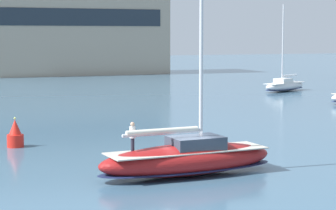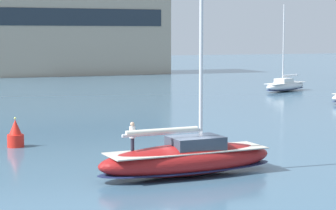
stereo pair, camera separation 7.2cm
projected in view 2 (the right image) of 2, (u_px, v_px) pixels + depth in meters
The scene contains 5 objects.
ground_plane at pixel (187, 175), 37.17m from camera, with size 400.00×400.00×0.00m, color #42667F.
waterfront_building at pixel (56, 21), 129.57m from camera, with size 44.90×14.63×21.17m.
sailboat_main at pixel (188, 158), 37.07m from camera, with size 10.92×3.68×14.76m.
sailboat_moored_near_marina at pixel (285, 85), 92.20m from camera, with size 9.01×6.09×12.12m.
channel_buoy at pixel (16, 135), 46.49m from camera, with size 1.19×1.19×2.14m.
Camera 2 is at (-14.29, -33.63, 7.97)m, focal length 70.00 mm.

